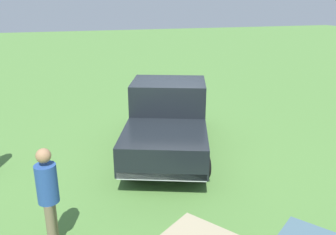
{
  "coord_description": "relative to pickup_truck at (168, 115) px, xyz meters",
  "views": [
    {
      "loc": [
        8.01,
        -2.59,
        3.73
      ],
      "look_at": [
        0.03,
        -0.05,
        0.9
      ],
      "focal_mm": 36.9,
      "sensor_mm": 36.0,
      "label": 1
    }
  ],
  "objects": [
    {
      "name": "person_bystander",
      "position": [
        3.16,
        -2.92,
        0.04
      ],
      "size": [
        0.36,
        0.36,
        1.7
      ],
      "rotation": [
        0.0,
        0.0,
        4.58
      ],
      "color": "#7A6B51",
      "rests_on": "ground_plane"
    },
    {
      "name": "pickup_truck",
      "position": [
        0.0,
        0.0,
        0.0
      ],
      "size": [
        5.05,
        3.41,
        1.79
      ],
      "rotation": [
        0.0,
        0.0,
        5.92
      ],
      "color": "black",
      "rests_on": "ground_plane"
    },
    {
      "name": "ground_plane",
      "position": [
        0.08,
        0.01,
        -0.92
      ],
      "size": [
        80.0,
        80.0,
        0.0
      ],
      "primitive_type": "plane",
      "color": "#54843D"
    }
  ]
}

